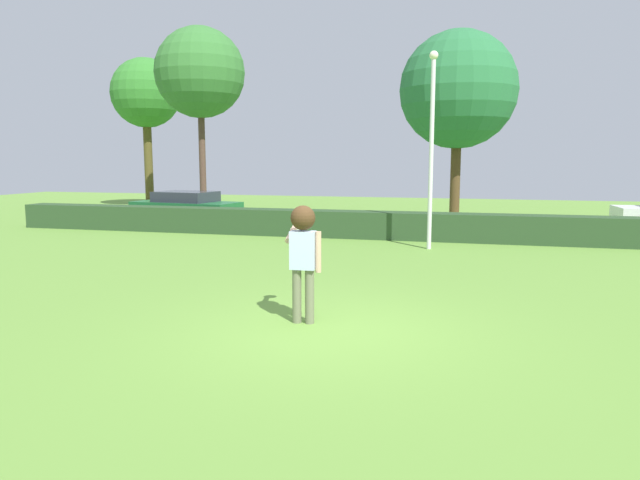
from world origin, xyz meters
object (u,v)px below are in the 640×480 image
object	(u,v)px
willow_tree	(458,90)
birch_tree	(200,73)
frisbee	(297,229)
maple_tree	(146,94)
lamppost	(432,141)
person	(303,247)
parked_car_green	(186,206)

from	to	relation	value
willow_tree	birch_tree	size ratio (longest dim) A/B	0.89
frisbee	maple_tree	world-z (taller)	maple_tree
frisbee	lamppost	xyz separation A→B (m)	(1.60, 7.31, 1.63)
person	parked_car_green	size ratio (longest dim) A/B	0.41
lamppost	willow_tree	size ratio (longest dim) A/B	0.75
birch_tree	lamppost	bearing A→B (deg)	-33.99
frisbee	parked_car_green	world-z (taller)	frisbee
willow_tree	maple_tree	bearing A→B (deg)	163.53
frisbee	person	bearing A→B (deg)	-66.00
person	lamppost	world-z (taller)	lamppost
frisbee	lamppost	world-z (taller)	lamppost
person	birch_tree	size ratio (longest dim) A/B	0.22
parked_car_green	maple_tree	world-z (taller)	maple_tree
willow_tree	frisbee	bearing A→B (deg)	-98.89
person	maple_tree	distance (m)	23.56
person	maple_tree	xyz separation A→B (m)	(-13.81, 18.54, 4.57)
frisbee	willow_tree	bearing A→B (deg)	81.11
person	frisbee	world-z (taller)	person
willow_tree	birch_tree	distance (m)	10.85
person	frisbee	size ratio (longest dim) A/B	7.68
lamppost	person	bearing A→B (deg)	-99.28
frisbee	maple_tree	xyz separation A→B (m)	(-13.51, 17.88, 4.40)
person	willow_tree	distance (m)	14.55
parked_car_green	maple_tree	size ratio (longest dim) A/B	0.58
parked_car_green	frisbee	bearing A→B (deg)	-54.91
frisbee	birch_tree	distance (m)	17.34
parked_car_green	birch_tree	world-z (taller)	birch_tree
frisbee	lamppost	size ratio (longest dim) A/B	0.04
lamppost	parked_car_green	world-z (taller)	lamppost
willow_tree	birch_tree	bearing A→B (deg)	174.85
maple_tree	parked_car_green	bearing A→B (deg)	-49.59
willow_tree	birch_tree	world-z (taller)	birch_tree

